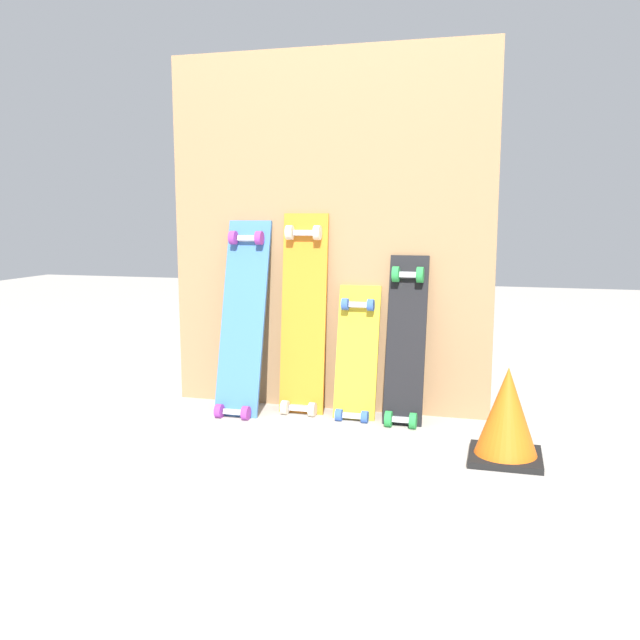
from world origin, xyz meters
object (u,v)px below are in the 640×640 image
(skateboard_yellow, at_px, (356,360))
(skateboard_black, at_px, (405,347))
(skateboard_orange, at_px, (303,321))
(traffic_cone, at_px, (507,415))
(skateboard_blue, at_px, (242,325))

(skateboard_yellow, distance_m, skateboard_black, 0.23)
(skateboard_orange, distance_m, traffic_cone, 1.03)
(skateboard_blue, bearing_deg, skateboard_yellow, 5.30)
(traffic_cone, bearing_deg, skateboard_orange, 155.26)
(skateboard_orange, xyz_separation_m, traffic_cone, (0.91, -0.42, -0.25))
(traffic_cone, bearing_deg, skateboard_black, 138.58)
(skateboard_blue, height_order, skateboard_yellow, skateboard_blue)
(skateboard_blue, distance_m, traffic_cone, 1.25)
(skateboard_blue, distance_m, skateboard_black, 0.75)
(traffic_cone, bearing_deg, skateboard_yellow, 148.71)
(skateboard_yellow, height_order, skateboard_black, skateboard_black)
(skateboard_yellow, distance_m, traffic_cone, 0.77)
(traffic_cone, bearing_deg, skateboard_blue, 163.52)
(skateboard_orange, height_order, skateboard_yellow, skateboard_orange)
(skateboard_yellow, bearing_deg, skateboard_black, -3.95)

